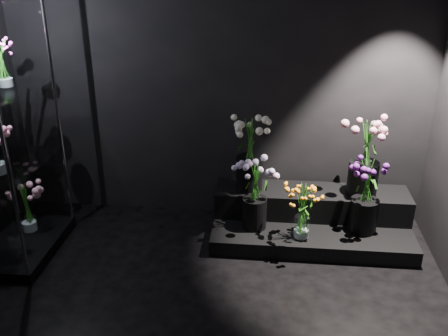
# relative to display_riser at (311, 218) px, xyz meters

# --- Properties ---
(wall_back) EXTENTS (4.00, 0.00, 4.00)m
(wall_back) POSITION_rel_display_riser_xyz_m (-0.92, 0.37, 1.23)
(wall_back) COLOR black
(wall_back) RESTS_ON floor
(display_riser) EXTENTS (1.84, 0.82, 0.41)m
(display_riser) POSITION_rel_display_riser_xyz_m (0.00, 0.00, 0.00)
(display_riser) COLOR black
(display_riser) RESTS_ON floor
(display_case) EXTENTS (0.59, 0.99, 2.17)m
(display_case) POSITION_rel_display_riser_xyz_m (-2.61, -0.56, 0.92)
(display_case) COLOR black
(display_case) RESTS_ON floor
(bouquet_orange_bells) EXTENTS (0.29, 0.29, 0.50)m
(bouquet_orange_bells) POSITION_rel_display_riser_xyz_m (-0.11, -0.33, 0.24)
(bouquet_orange_bells) COLOR white
(bouquet_orange_bells) RESTS_ON display_riser
(bouquet_lilac) EXTENTS (0.44, 0.44, 0.66)m
(bouquet_lilac) POSITION_rel_display_riser_xyz_m (-0.53, -0.19, 0.37)
(bouquet_lilac) COLOR black
(bouquet_lilac) RESTS_ON display_riser
(bouquet_purple) EXTENTS (0.36, 0.36, 0.70)m
(bouquet_purple) POSITION_rel_display_riser_xyz_m (0.45, -0.16, 0.36)
(bouquet_purple) COLOR black
(bouquet_purple) RESTS_ON display_riser
(bouquet_cream_roses) EXTENTS (0.45, 0.45, 0.70)m
(bouquet_cream_roses) POSITION_rel_display_riser_xyz_m (-0.60, 0.08, 0.65)
(bouquet_cream_roses) COLOR black
(bouquet_cream_roses) RESTS_ON display_riser
(bouquet_pink_roses) EXTENTS (0.47, 0.47, 0.73)m
(bouquet_pink_roses) POSITION_rel_display_riser_xyz_m (0.45, 0.08, 0.65)
(bouquet_pink_roses) COLOR black
(bouquet_pink_roses) RESTS_ON display_riser
(bouquet_case_magenta) EXTENTS (0.26, 0.26, 0.37)m
(bouquet_case_magenta) POSITION_rel_display_riser_xyz_m (-2.58, -0.41, 1.51)
(bouquet_case_magenta) COLOR white
(bouquet_case_magenta) RESTS_ON display_case
(bouquet_case_base_pink) EXTENTS (0.33, 0.33, 0.49)m
(bouquet_case_base_pink) POSITION_rel_display_riser_xyz_m (-2.63, -0.37, 0.19)
(bouquet_case_base_pink) COLOR white
(bouquet_case_base_pink) RESTS_ON display_case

